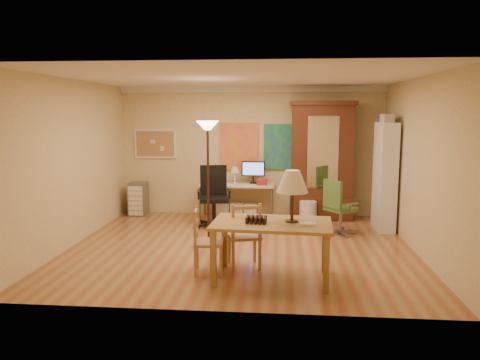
# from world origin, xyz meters

# --- Properties ---
(floor) EXTENTS (5.50, 5.50, 0.00)m
(floor) POSITION_xyz_m (0.00, 0.00, 0.00)
(floor) COLOR brown
(floor) RESTS_ON ground
(crown_molding) EXTENTS (5.50, 0.08, 0.12)m
(crown_molding) POSITION_xyz_m (0.00, 2.46, 2.64)
(crown_molding) COLOR white
(crown_molding) RESTS_ON floor
(corkboard) EXTENTS (0.90, 0.04, 0.62)m
(corkboard) POSITION_xyz_m (-2.05, 2.47, 1.50)
(corkboard) COLOR tan
(corkboard) RESTS_ON floor
(art_panel_left) EXTENTS (0.80, 0.04, 1.00)m
(art_panel_left) POSITION_xyz_m (-0.25, 2.47, 1.45)
(art_panel_left) COLOR yellow
(art_panel_left) RESTS_ON floor
(art_panel_right) EXTENTS (0.75, 0.04, 0.95)m
(art_panel_right) POSITION_xyz_m (0.65, 2.47, 1.45)
(art_panel_right) COLOR #255E94
(art_panel_right) RESTS_ON floor
(dining_table) EXTENTS (1.59, 1.01, 1.44)m
(dining_table) POSITION_xyz_m (0.62, -1.42, 0.91)
(dining_table) COLOR brown
(dining_table) RESTS_ON floor
(ladder_chair_back) EXTENTS (0.53, 0.51, 0.94)m
(ladder_chair_back) POSITION_xyz_m (0.14, -1.00, 0.44)
(ladder_chair_back) COLOR #A9714D
(ladder_chair_back) RESTS_ON floor
(ladder_chair_left) EXTENTS (0.44, 0.45, 0.89)m
(ladder_chair_left) POSITION_xyz_m (-0.36, -1.26, 0.42)
(ladder_chair_left) COLOR #A9714D
(ladder_chair_left) RESTS_ON floor
(torchiere_lamp) EXTENTS (0.37, 0.37, 2.03)m
(torchiere_lamp) POSITION_xyz_m (-0.56, 0.22, 1.63)
(torchiere_lamp) COLOR #3A2017
(torchiere_lamp) RESTS_ON floor
(computer_desk) EXTENTS (1.54, 0.67, 1.16)m
(computer_desk) POSITION_xyz_m (-0.24, 2.16, 0.43)
(computer_desk) COLOR beige
(computer_desk) RESTS_ON floor
(office_chair_black) EXTENTS (0.71, 0.71, 1.16)m
(office_chair_black) POSITION_xyz_m (-0.63, 1.34, 0.31)
(office_chair_black) COLOR black
(office_chair_black) RESTS_ON floor
(office_chair_green) EXTENTS (0.63, 0.63, 0.99)m
(office_chair_green) POSITION_xyz_m (1.69, 0.96, 0.26)
(office_chair_green) COLOR slate
(office_chair_green) RESTS_ON floor
(drawer_cart) EXTENTS (0.35, 0.42, 0.70)m
(drawer_cart) POSITION_xyz_m (-2.37, 2.18, 0.35)
(drawer_cart) COLOR slate
(drawer_cart) RESTS_ON floor
(armoire) EXTENTS (1.30, 0.62, 2.39)m
(armoire) POSITION_xyz_m (1.46, 2.24, 1.04)
(armoire) COLOR #3C1D10
(armoire) RESTS_ON floor
(bookshelf) EXTENTS (0.30, 0.79, 1.99)m
(bookshelf) POSITION_xyz_m (2.55, 1.40, 0.99)
(bookshelf) COLOR white
(bookshelf) RESTS_ON floor
(wastebin) EXTENTS (0.34, 0.34, 0.42)m
(wastebin) POSITION_xyz_m (1.18, 1.82, 0.21)
(wastebin) COLOR silver
(wastebin) RESTS_ON floor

